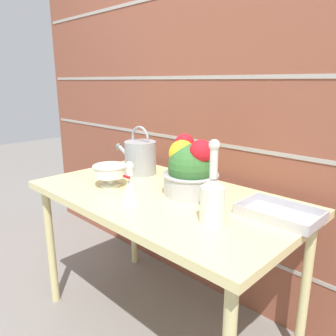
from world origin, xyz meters
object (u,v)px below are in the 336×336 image
(glass_decanter, at_px, (213,196))
(wire_tray, at_px, (279,214))
(crystal_pedestal_bowl, at_px, (110,172))
(flower_planter, at_px, (190,169))
(watering_can, at_px, (140,157))
(figurine_vase, at_px, (130,186))

(glass_decanter, bearing_deg, wire_tray, 55.03)
(glass_decanter, bearing_deg, crystal_pedestal_bowl, -179.36)
(flower_planter, bearing_deg, watering_can, 170.86)
(flower_planter, bearing_deg, figurine_vase, -114.04)
(watering_can, relative_size, flower_planter, 1.17)
(watering_can, xyz_separation_m, glass_decanter, (0.71, -0.26, 0.01))
(crystal_pedestal_bowl, bearing_deg, wire_tray, 16.43)
(crystal_pedestal_bowl, bearing_deg, watering_can, 104.71)
(glass_decanter, bearing_deg, flower_planter, 145.46)
(watering_can, xyz_separation_m, wire_tray, (0.87, -0.03, -0.09))
(flower_planter, distance_m, wire_tray, 0.45)
(wire_tray, bearing_deg, flower_planter, -174.26)
(glass_decanter, distance_m, figurine_vase, 0.40)
(flower_planter, bearing_deg, wire_tray, 5.74)
(crystal_pedestal_bowl, height_order, glass_decanter, glass_decanter)
(wire_tray, bearing_deg, crystal_pedestal_bowl, -163.57)
(crystal_pedestal_bowl, relative_size, wire_tray, 0.56)
(watering_can, relative_size, figurine_vase, 1.76)
(crystal_pedestal_bowl, height_order, figurine_vase, figurine_vase)
(watering_can, xyz_separation_m, crystal_pedestal_bowl, (0.07, -0.26, -0.02))
(flower_planter, height_order, glass_decanter, glass_decanter)
(watering_can, bearing_deg, glass_decanter, -19.88)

